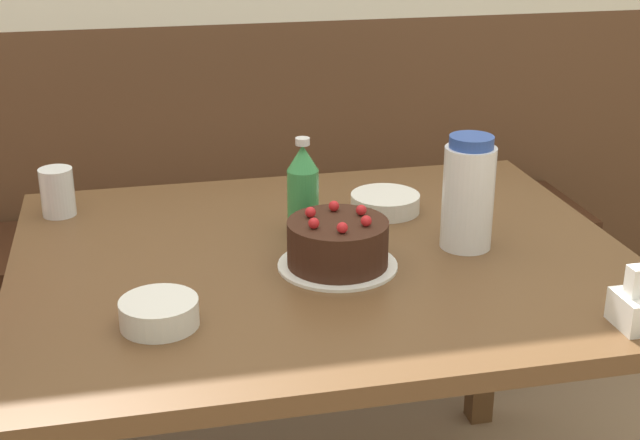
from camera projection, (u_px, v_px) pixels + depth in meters
The scene contains 8 objects.
bench_seat at pixel (261, 297), 2.64m from camera, with size 1.96×0.38×0.46m.
dining_table at pixel (323, 297), 1.74m from camera, with size 1.17×0.94×0.73m.
birthday_cake at pixel (338, 245), 1.63m from camera, with size 0.22×0.22×0.11m.
water_pitcher at pixel (468, 194), 1.70m from camera, with size 0.10×0.10×0.22m.
soju_bottle at pixel (303, 189), 1.76m from camera, with size 0.06×0.06×0.20m.
bowl_soup_white at pixel (159, 313), 1.43m from camera, with size 0.13×0.13×0.04m.
bowl_rice_small at pixel (385, 203), 1.91m from camera, with size 0.15×0.15×0.04m.
glass_water_tall at pixel (57, 192), 1.88m from camera, with size 0.07×0.07×0.10m.
Camera 1 is at (-0.34, -1.52, 1.41)m, focal length 50.00 mm.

